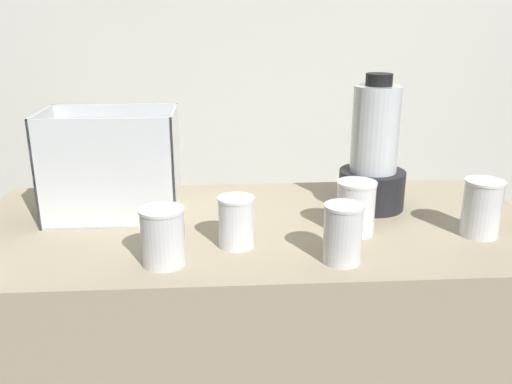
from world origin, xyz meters
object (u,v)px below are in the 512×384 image
(juice_cup_orange_rightmost, at_px, (481,211))
(juice_cup_orange_right, at_px, (343,236))
(juice_cup_mango_left, at_px, (163,240))
(juice_cup_beet_far_right, at_px, (355,210))
(carrot_display_bin, at_px, (114,181))
(blender_pitcher, at_px, (374,157))
(juice_cup_beet_middle, at_px, (236,225))

(juice_cup_orange_rightmost, bearing_deg, juice_cup_orange_right, -161.20)
(juice_cup_mango_left, distance_m, juice_cup_beet_far_right, 0.45)
(carrot_display_bin, bearing_deg, juice_cup_beet_far_right, -15.68)
(juice_cup_mango_left, height_order, juice_cup_orange_right, juice_cup_orange_right)
(juice_cup_orange_rightmost, bearing_deg, juice_cup_mango_left, -171.74)
(blender_pitcher, height_order, juice_cup_orange_rightmost, blender_pitcher)
(juice_cup_mango_left, bearing_deg, juice_cup_orange_right, -2.30)
(juice_cup_mango_left, xyz_separation_m, juice_cup_orange_right, (0.37, -0.01, 0.00))
(juice_cup_orange_right, height_order, juice_cup_beet_far_right, same)
(blender_pitcher, height_order, juice_cup_beet_middle, blender_pitcher)
(juice_cup_orange_rightmost, bearing_deg, carrot_display_bin, 167.38)
(juice_cup_mango_left, height_order, juice_cup_orange_rightmost, juice_cup_orange_rightmost)
(blender_pitcher, relative_size, juice_cup_beet_far_right, 2.78)
(juice_cup_beet_middle, height_order, juice_cup_beet_far_right, juice_cup_beet_far_right)
(blender_pitcher, relative_size, juice_cup_mango_left, 2.90)
(carrot_display_bin, relative_size, juice_cup_beet_middle, 2.86)
(juice_cup_mango_left, relative_size, juice_cup_orange_right, 0.96)
(juice_cup_beet_far_right, height_order, juice_cup_orange_rightmost, juice_cup_orange_rightmost)
(blender_pitcher, bearing_deg, juice_cup_beet_middle, -147.82)
(juice_cup_orange_right, bearing_deg, blender_pitcher, 65.40)
(carrot_display_bin, relative_size, juice_cup_mango_left, 2.69)
(carrot_display_bin, xyz_separation_m, blender_pitcher, (0.67, 0.01, 0.05))
(juice_cup_mango_left, distance_m, juice_cup_orange_right, 0.37)
(juice_cup_mango_left, relative_size, juice_cup_beet_far_right, 0.96)
(blender_pitcher, bearing_deg, juice_cup_orange_rightmost, -45.46)
(juice_cup_beet_middle, distance_m, juice_cup_beet_far_right, 0.28)
(carrot_display_bin, distance_m, juice_cup_beet_far_right, 0.60)
(blender_pitcher, bearing_deg, juice_cup_orange_right, -114.60)
(carrot_display_bin, distance_m, juice_cup_beet_middle, 0.37)
(juice_cup_orange_right, bearing_deg, carrot_display_bin, 148.87)
(carrot_display_bin, height_order, juice_cup_beet_far_right, carrot_display_bin)
(carrot_display_bin, xyz_separation_m, juice_cup_beet_far_right, (0.58, -0.16, -0.03))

